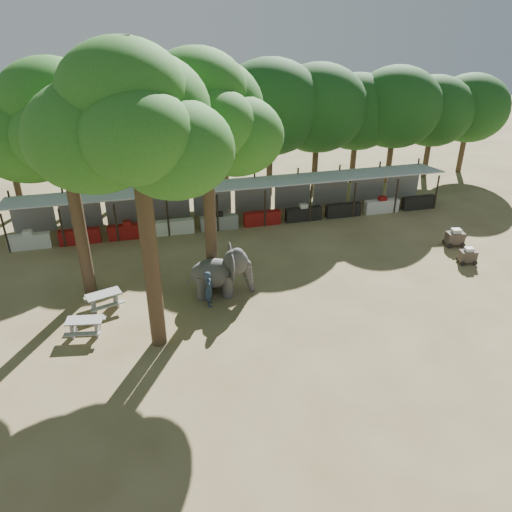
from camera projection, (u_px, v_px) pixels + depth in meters
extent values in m
plane|color=brown|center=(308.00, 349.00, 20.83)|extent=(100.00, 100.00, 0.00)
cube|color=#A3A5AB|center=(237.00, 184.00, 31.72)|extent=(28.00, 2.99, 0.39)
cylinder|color=#2D2319|center=(26.00, 232.00, 28.42)|extent=(0.12, 0.12, 2.40)
cylinder|color=#2D2319|center=(32.00, 211.00, 30.65)|extent=(0.12, 0.12, 2.80)
cube|color=silver|center=(30.00, 241.00, 28.98)|extent=(2.38, 0.50, 0.90)
cube|color=gray|center=(33.00, 217.00, 30.79)|extent=(2.52, 0.12, 2.00)
cylinder|color=#2D2319|center=(78.00, 227.00, 29.02)|extent=(0.12, 0.12, 2.40)
cylinder|color=#2D2319|center=(80.00, 207.00, 31.25)|extent=(0.12, 0.12, 2.80)
cube|color=maroon|center=(80.00, 236.00, 29.59)|extent=(2.38, 0.50, 0.90)
cube|color=gray|center=(81.00, 213.00, 31.40)|extent=(2.52, 0.12, 2.00)
cylinder|color=#2D2319|center=(127.00, 222.00, 29.63)|extent=(0.12, 0.12, 2.40)
cylinder|color=#2D2319|center=(125.00, 203.00, 31.86)|extent=(0.12, 0.12, 2.80)
cube|color=maroon|center=(128.00, 232.00, 30.19)|extent=(2.38, 0.50, 0.90)
cube|color=gray|center=(126.00, 209.00, 32.01)|extent=(2.52, 0.12, 2.00)
cylinder|color=#2D2319|center=(174.00, 217.00, 30.24)|extent=(0.12, 0.12, 2.40)
cylinder|color=#2D2319|center=(170.00, 199.00, 32.47)|extent=(0.12, 0.12, 2.80)
cube|color=silver|center=(175.00, 227.00, 30.80)|extent=(2.38, 0.50, 0.90)
cube|color=gray|center=(170.00, 205.00, 32.61)|extent=(2.52, 0.12, 2.00)
cylinder|color=#2D2319|center=(219.00, 213.00, 30.85)|extent=(0.12, 0.12, 2.40)
cylinder|color=#2D2319|center=(212.00, 195.00, 33.08)|extent=(0.12, 0.12, 2.80)
cube|color=gray|center=(219.00, 223.00, 31.41)|extent=(2.38, 0.50, 0.90)
cube|color=gray|center=(212.00, 201.00, 33.22)|extent=(2.52, 0.12, 2.00)
cylinder|color=#2D2319|center=(263.00, 209.00, 31.46)|extent=(0.12, 0.12, 2.40)
cylinder|color=#2D2319|center=(253.00, 191.00, 33.69)|extent=(0.12, 0.12, 2.80)
cube|color=maroon|center=(262.00, 218.00, 32.02)|extent=(2.38, 0.50, 0.90)
cube|color=gray|center=(253.00, 197.00, 33.83)|extent=(2.52, 0.12, 2.00)
cylinder|color=#2D2319|center=(305.00, 205.00, 32.07)|extent=(0.12, 0.12, 2.40)
cylinder|color=#2D2319|center=(292.00, 188.00, 34.30)|extent=(0.12, 0.12, 2.80)
cube|color=black|center=(303.00, 214.00, 32.63)|extent=(2.38, 0.50, 0.90)
cube|color=gray|center=(292.00, 194.00, 34.44)|extent=(2.52, 0.12, 2.00)
cylinder|color=#2D2319|center=(346.00, 201.00, 32.68)|extent=(0.12, 0.12, 2.40)
cylinder|color=#2D2319|center=(330.00, 185.00, 34.91)|extent=(0.12, 0.12, 2.80)
cube|color=black|center=(343.00, 210.00, 33.24)|extent=(2.38, 0.50, 0.90)
cube|color=gray|center=(330.00, 190.00, 35.05)|extent=(2.52, 0.12, 2.00)
cylinder|color=#2D2319|center=(385.00, 197.00, 33.29)|extent=(0.12, 0.12, 2.40)
cylinder|color=#2D2319|center=(367.00, 181.00, 35.52)|extent=(0.12, 0.12, 2.80)
cube|color=silver|center=(381.00, 206.00, 33.85)|extent=(2.38, 0.50, 0.90)
cube|color=gray|center=(367.00, 187.00, 35.66)|extent=(2.52, 0.12, 2.00)
cylinder|color=#2D2319|center=(422.00, 194.00, 33.90)|extent=(0.12, 0.12, 2.40)
cylinder|color=#2D2319|center=(403.00, 178.00, 36.13)|extent=(0.12, 0.12, 2.80)
cube|color=black|center=(418.00, 203.00, 34.46)|extent=(2.38, 0.50, 0.90)
cube|color=gray|center=(402.00, 184.00, 36.27)|extent=(2.52, 0.12, 2.00)
cylinder|color=#332316|center=(76.00, 206.00, 22.77)|extent=(0.60, 0.60, 9.20)
cone|color=#332316|center=(57.00, 102.00, 20.65)|extent=(0.57, 0.57, 2.88)
ellipsoid|color=#165211|center=(29.00, 136.00, 21.24)|extent=(4.80, 4.80, 3.94)
ellipsoid|color=#165211|center=(93.00, 147.00, 21.21)|extent=(4.20, 4.20, 3.44)
ellipsoid|color=#165211|center=(68.00, 116.00, 22.00)|extent=(5.20, 5.20, 4.26)
ellipsoid|color=#165211|center=(59.00, 136.00, 20.03)|extent=(3.80, 3.80, 3.12)
ellipsoid|color=#165211|center=(50.00, 101.00, 20.75)|extent=(4.40, 4.40, 3.61)
cylinder|color=#332316|center=(147.00, 231.00, 18.85)|extent=(0.64, 0.64, 10.40)
cone|color=#332316|center=(132.00, 88.00, 16.45)|extent=(0.61, 0.61, 3.25)
ellipsoid|color=#165211|center=(95.00, 136.00, 17.12)|extent=(4.80, 4.80, 3.94)
ellipsoid|color=#165211|center=(174.00, 149.00, 17.10)|extent=(4.20, 4.20, 3.44)
ellipsoid|color=#165211|center=(139.00, 111.00, 17.88)|extent=(5.20, 5.20, 4.26)
ellipsoid|color=#165211|center=(137.00, 136.00, 15.91)|extent=(3.80, 3.80, 3.12)
ellipsoid|color=#165211|center=(123.00, 93.00, 16.63)|extent=(4.40, 4.40, 3.61)
cylinder|color=#332316|center=(209.00, 198.00, 23.12)|extent=(0.56, 0.56, 9.60)
cone|color=#332316|center=(204.00, 90.00, 20.91)|extent=(0.53, 0.53, 3.00)
ellipsoid|color=#165211|center=(172.00, 125.00, 21.53)|extent=(4.80, 4.80, 3.94)
ellipsoid|color=#165211|center=(236.00, 136.00, 21.50)|extent=(4.20, 4.20, 3.44)
ellipsoid|color=#165211|center=(206.00, 106.00, 22.29)|extent=(5.20, 5.20, 4.26)
ellipsoid|color=#165211|center=(210.00, 124.00, 20.32)|extent=(3.80, 3.80, 3.12)
ellipsoid|color=#165211|center=(196.00, 91.00, 21.04)|extent=(4.40, 4.40, 3.61)
cylinder|color=#332316|center=(27.00, 185.00, 33.41)|extent=(0.44, 0.44, 3.74)
ellipsoid|color=#103511|center=(15.00, 131.00, 31.72)|extent=(6.46, 5.95, 5.61)
cylinder|color=#332316|center=(79.00, 181.00, 34.13)|extent=(0.44, 0.44, 3.74)
ellipsoid|color=#103511|center=(69.00, 128.00, 32.45)|extent=(6.46, 5.95, 5.61)
cylinder|color=#332316|center=(129.00, 177.00, 34.86)|extent=(0.44, 0.44, 3.74)
ellipsoid|color=#103511|center=(122.00, 125.00, 33.17)|extent=(6.46, 5.95, 5.61)
cylinder|color=#332316|center=(176.00, 174.00, 35.59)|extent=(0.44, 0.44, 3.74)
ellipsoid|color=#103511|center=(172.00, 122.00, 33.90)|extent=(6.46, 5.95, 5.61)
cylinder|color=#332316|center=(222.00, 170.00, 36.31)|extent=(0.44, 0.44, 3.74)
ellipsoid|color=#103511|center=(221.00, 119.00, 34.62)|extent=(6.46, 5.95, 5.61)
cylinder|color=#332316|center=(266.00, 167.00, 37.04)|extent=(0.44, 0.44, 3.74)
ellipsoid|color=#103511|center=(267.00, 117.00, 35.35)|extent=(6.46, 5.95, 5.61)
cylinder|color=#332316|center=(309.00, 164.00, 37.76)|extent=(0.44, 0.44, 3.74)
ellipsoid|color=#103511|center=(311.00, 115.00, 36.08)|extent=(6.46, 5.95, 5.61)
cylinder|color=#332316|center=(350.00, 160.00, 38.49)|extent=(0.44, 0.44, 3.74)
ellipsoid|color=#103511|center=(354.00, 112.00, 36.80)|extent=(6.46, 5.95, 5.61)
cylinder|color=#332316|center=(389.00, 157.00, 39.21)|extent=(0.44, 0.44, 3.74)
ellipsoid|color=#103511|center=(395.00, 110.00, 37.53)|extent=(6.46, 5.95, 5.61)
cylinder|color=#332316|center=(427.00, 155.00, 39.94)|extent=(0.44, 0.44, 3.74)
ellipsoid|color=#103511|center=(434.00, 108.00, 38.25)|extent=(6.46, 5.95, 5.61)
cylinder|color=#332316|center=(463.00, 152.00, 40.66)|extent=(0.44, 0.44, 3.74)
ellipsoid|color=#103511|center=(472.00, 106.00, 38.98)|extent=(6.46, 5.95, 5.61)
ellipsoid|color=#3A3838|center=(214.00, 273.00, 24.18)|extent=(2.39, 1.55, 1.46)
cylinder|color=#3A3838|center=(202.00, 288.00, 24.05)|extent=(0.57, 0.57, 1.23)
cylinder|color=#3A3838|center=(201.00, 280.00, 24.66)|extent=(0.57, 0.57, 1.23)
cylinder|color=#3A3838|center=(228.00, 286.00, 24.21)|extent=(0.57, 0.57, 1.23)
cylinder|color=#3A3838|center=(226.00, 279.00, 24.82)|extent=(0.57, 0.57, 1.23)
ellipsoid|color=#3A3838|center=(236.00, 262.00, 24.07)|extent=(1.35, 1.13, 1.36)
ellipsoid|color=#3A3838|center=(233.00, 268.00, 23.45)|extent=(0.32, 1.13, 1.39)
ellipsoid|color=#3A3838|center=(230.00, 255.00, 24.61)|extent=(0.32, 1.13, 1.39)
cone|color=#3A3838|center=(249.00, 278.00, 24.59)|extent=(0.61, 0.61, 1.53)
imported|color=#26384C|center=(209.00, 289.00, 23.43)|extent=(0.52, 0.70, 1.80)
cube|color=gray|center=(84.00, 320.00, 21.41)|extent=(1.63, 0.96, 0.06)
cube|color=gray|center=(73.00, 328.00, 21.55)|extent=(0.20, 0.62, 0.72)
cube|color=gray|center=(98.00, 327.00, 21.63)|extent=(0.20, 0.62, 0.72)
cube|color=gray|center=(82.00, 334.00, 21.06)|extent=(1.56, 0.50, 0.05)
cube|color=gray|center=(88.00, 319.00, 22.05)|extent=(1.56, 0.50, 0.05)
cube|color=gray|center=(103.00, 294.00, 23.25)|extent=(1.72, 1.18, 0.06)
cube|color=gray|center=(93.00, 305.00, 23.18)|extent=(0.29, 0.63, 0.73)
cube|color=gray|center=(115.00, 298.00, 23.67)|extent=(0.29, 0.63, 0.73)
cube|color=gray|center=(108.00, 306.00, 22.96)|extent=(1.58, 0.73, 0.05)
cube|color=gray|center=(101.00, 294.00, 23.83)|extent=(1.58, 0.73, 0.05)
cube|color=#3A2F29|center=(468.00, 256.00, 27.38)|extent=(0.95, 0.67, 0.61)
cylinder|color=black|center=(463.00, 264.00, 27.24)|extent=(0.27, 0.10, 0.26)
cylinder|color=black|center=(475.00, 263.00, 27.29)|extent=(0.27, 0.10, 0.26)
cylinder|color=black|center=(458.00, 259.00, 27.75)|extent=(0.27, 0.10, 0.26)
cylinder|color=black|center=(470.00, 258.00, 27.80)|extent=(0.27, 0.10, 0.26)
cube|color=silver|center=(469.00, 250.00, 27.20)|extent=(0.49, 0.42, 0.22)
cube|color=#3A2F29|center=(455.00, 238.00, 29.30)|extent=(1.06, 0.72, 0.70)
cylinder|color=black|center=(450.00, 246.00, 29.12)|extent=(0.30, 0.10, 0.30)
cylinder|color=black|center=(463.00, 245.00, 29.21)|extent=(0.30, 0.10, 0.30)
cylinder|color=black|center=(445.00, 241.00, 29.70)|extent=(0.30, 0.10, 0.30)
cylinder|color=black|center=(457.00, 240.00, 29.79)|extent=(0.30, 0.10, 0.30)
cube|color=silver|center=(456.00, 231.00, 29.09)|extent=(0.54, 0.46, 0.25)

